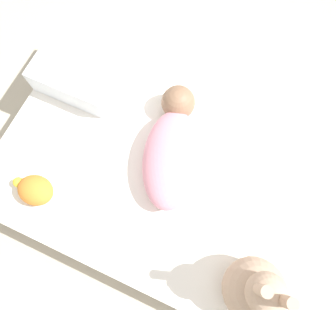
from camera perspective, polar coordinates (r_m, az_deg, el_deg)
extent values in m
plane|color=#B2A893|center=(1.48, -0.48, -2.60)|extent=(12.00, 12.00, 0.00)
cube|color=white|center=(1.37, -0.52, -1.37)|extent=(1.23, 0.96, 0.22)
ellipsoid|color=pink|center=(1.20, 0.59, -0.62)|extent=(0.31, 0.43, 0.13)
sphere|color=#89664C|center=(1.28, 1.79, 9.15)|extent=(0.13, 0.13, 0.13)
cube|color=white|center=(1.42, -14.18, 15.58)|extent=(0.32, 0.36, 0.12)
sphere|color=tan|center=(1.14, 14.71, -21.72)|extent=(0.20, 0.20, 0.20)
sphere|color=tan|center=(1.00, 16.78, -22.12)|extent=(0.12, 0.12, 0.12)
cylinder|color=tan|center=(0.94, 20.10, -22.94)|extent=(0.03, 0.03, 0.08)
cylinder|color=tan|center=(0.92, 16.18, -21.75)|extent=(0.03, 0.03, 0.08)
ellipsoid|color=orange|center=(1.28, -22.08, -5.70)|extent=(0.13, 0.11, 0.09)
sphere|color=yellow|center=(1.32, -24.62, -4.34)|extent=(0.04, 0.04, 0.04)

